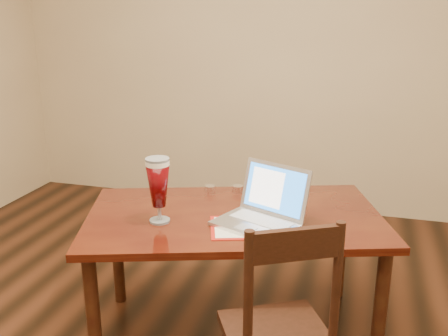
# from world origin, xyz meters

# --- Properties ---
(dining_table) EXTENTS (1.62, 1.22, 0.99)m
(dining_table) POSITION_xyz_m (0.14, 0.62, 0.61)
(dining_table) COLOR #4C190A
(dining_table) RESTS_ON ground
(dining_chair) EXTENTS (0.53, 0.53, 0.94)m
(dining_chair) POSITION_xyz_m (0.48, 0.07, 0.44)
(dining_chair) COLOR black
(dining_chair) RESTS_ON ground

